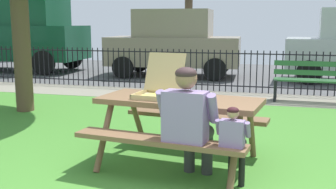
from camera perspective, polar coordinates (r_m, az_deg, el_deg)
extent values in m
cube|color=#458430|center=(4.62, 5.41, -10.62)|extent=(28.00, 10.61, 0.02)
cube|color=gray|center=(9.04, 10.44, -0.50)|extent=(28.00, 1.40, 0.01)
cube|color=#515154|center=(13.05, 11.99, 2.62)|extent=(28.00, 6.73, 0.01)
cube|color=brown|center=(4.63, 1.60, -0.87)|extent=(1.88, 0.98, 0.06)
cube|color=brown|center=(4.16, -1.37, -6.37)|extent=(1.82, 0.50, 0.05)
cube|color=brown|center=(5.24, 3.91, -2.95)|extent=(1.82, 0.50, 0.05)
cylinder|color=brown|center=(4.67, -8.80, -5.74)|extent=(0.12, 0.44, 0.74)
cylinder|color=brown|center=(5.37, -4.24, -3.58)|extent=(0.12, 0.44, 0.74)
cylinder|color=brown|center=(4.13, 9.21, -7.84)|extent=(0.12, 0.44, 0.74)
cylinder|color=brown|center=(4.91, 11.43, -5.04)|extent=(0.12, 0.44, 0.74)
cube|color=tan|center=(4.65, -1.49, -0.36)|extent=(0.51, 0.51, 0.01)
cube|color=silver|center=(4.65, -1.49, -0.28)|extent=(0.47, 0.47, 0.00)
cube|color=tan|center=(4.44, -2.60, -0.49)|extent=(0.46, 0.06, 0.04)
cube|color=tan|center=(4.85, -0.48, 0.41)|extent=(0.46, 0.06, 0.04)
cube|color=tan|center=(4.74, -4.01, 0.15)|extent=(0.06, 0.46, 0.04)
cube|color=tan|center=(4.57, 1.12, -0.20)|extent=(0.06, 0.46, 0.04)
cube|color=tan|center=(4.84, -0.41, 3.18)|extent=(0.48, 0.24, 0.43)
cylinder|color=tan|center=(4.65, -1.49, -0.22)|extent=(0.39, 0.39, 0.01)
cylinder|color=#EECF5C|center=(4.65, -1.49, -0.13)|extent=(0.36, 0.36, 0.00)
cylinder|color=#363636|center=(4.53, 2.98, -7.91)|extent=(0.12, 0.12, 0.44)
cylinder|color=#363636|center=(4.27, 2.07, -5.52)|extent=(0.20, 0.44, 0.15)
cylinder|color=#363636|center=(4.47, 5.42, -8.18)|extent=(0.12, 0.12, 0.44)
cylinder|color=#363636|center=(4.21, 4.64, -5.78)|extent=(0.20, 0.44, 0.15)
cube|color=#8C72A5|center=(3.99, 2.40, -3.22)|extent=(0.44, 0.27, 0.52)
cylinder|color=#8C72A5|center=(4.11, -0.77, -1.35)|extent=(0.11, 0.22, 0.31)
cylinder|color=#8C72A5|center=(3.94, 6.22, -1.90)|extent=(0.11, 0.22, 0.31)
sphere|color=#8C6647|center=(3.94, 2.54, 2.23)|extent=(0.21, 0.21, 0.21)
ellipsoid|color=#362426|center=(3.92, 2.49, 2.94)|extent=(0.21, 0.20, 0.12)
cylinder|color=black|center=(4.22, 8.72, -9.38)|extent=(0.06, 0.06, 0.44)
cylinder|color=black|center=(4.04, 8.43, -6.72)|extent=(0.11, 0.23, 0.08)
cylinder|color=black|center=(4.20, 10.16, -9.53)|extent=(0.06, 0.06, 0.44)
cylinder|color=black|center=(4.02, 9.92, -6.86)|extent=(0.11, 0.23, 0.08)
cube|color=#8C72A5|center=(3.89, 8.84, -5.51)|extent=(0.24, 0.14, 0.28)
cylinder|color=#8C72A5|center=(3.94, 6.98, -4.45)|extent=(0.06, 0.12, 0.17)
cylinder|color=#8C72A5|center=(3.87, 10.96, -4.79)|extent=(0.06, 0.12, 0.17)
sphere|color=tan|center=(3.85, 8.96, -2.56)|extent=(0.11, 0.11, 0.11)
ellipsoid|color=#36141A|center=(3.84, 8.95, -2.18)|extent=(0.11, 0.11, 0.06)
cylinder|color=black|center=(9.62, 10.97, 5.54)|extent=(22.76, 0.03, 0.03)
cylinder|color=black|center=(9.71, 10.83, 1.10)|extent=(22.76, 0.03, 0.03)
cylinder|color=black|center=(12.06, -21.86, 3.90)|extent=(0.02, 0.02, 0.98)
cylinder|color=black|center=(11.98, -21.32, 3.90)|extent=(0.02, 0.02, 0.98)
cylinder|color=black|center=(11.89, -20.78, 3.89)|extent=(0.02, 0.02, 0.98)
cylinder|color=black|center=(11.81, -20.22, 3.89)|extent=(0.02, 0.02, 0.98)
cylinder|color=black|center=(11.73, -19.66, 3.89)|extent=(0.02, 0.02, 0.98)
cylinder|color=black|center=(11.65, -19.09, 3.88)|extent=(0.02, 0.02, 0.98)
cylinder|color=black|center=(11.57, -18.52, 3.87)|extent=(0.02, 0.02, 0.98)
cylinder|color=black|center=(11.49, -17.93, 3.87)|extent=(0.02, 0.02, 0.98)
cylinder|color=black|center=(11.42, -17.34, 3.86)|extent=(0.02, 0.02, 0.98)
cylinder|color=black|center=(11.34, -16.74, 3.86)|extent=(0.02, 0.02, 0.98)
cylinder|color=black|center=(11.27, -16.13, 3.85)|extent=(0.02, 0.02, 0.98)
cylinder|color=black|center=(11.20, -15.52, 3.84)|extent=(0.02, 0.02, 0.98)
cylinder|color=black|center=(11.13, -14.89, 3.83)|extent=(0.02, 0.02, 0.98)
cylinder|color=black|center=(11.06, -14.26, 3.82)|extent=(0.02, 0.02, 0.98)
cylinder|color=black|center=(10.99, -13.62, 3.81)|extent=(0.02, 0.02, 0.98)
cylinder|color=black|center=(10.92, -12.97, 3.80)|extent=(0.02, 0.02, 0.98)
cylinder|color=black|center=(10.86, -12.32, 3.79)|extent=(0.02, 0.02, 0.98)
cylinder|color=black|center=(10.79, -11.65, 3.78)|extent=(0.02, 0.02, 0.98)
cylinder|color=black|center=(10.73, -10.98, 3.77)|extent=(0.02, 0.02, 0.98)
cylinder|color=black|center=(10.67, -10.30, 3.76)|extent=(0.02, 0.02, 0.98)
cylinder|color=black|center=(10.61, -9.62, 3.74)|extent=(0.02, 0.02, 0.98)
cylinder|color=black|center=(10.55, -8.92, 3.73)|extent=(0.02, 0.02, 0.98)
cylinder|color=black|center=(10.50, -8.22, 3.72)|extent=(0.02, 0.02, 0.98)
cylinder|color=black|center=(10.44, -7.51, 3.70)|extent=(0.02, 0.02, 0.98)
cylinder|color=black|center=(10.39, -6.80, 3.68)|extent=(0.02, 0.02, 0.98)
cylinder|color=black|center=(10.34, -6.07, 3.67)|extent=(0.02, 0.02, 0.98)
cylinder|color=black|center=(10.29, -5.34, 3.65)|extent=(0.02, 0.02, 0.98)
cylinder|color=black|center=(10.24, -4.60, 3.63)|extent=(0.02, 0.02, 0.98)
cylinder|color=black|center=(10.19, -3.86, 3.61)|extent=(0.02, 0.02, 0.98)
cylinder|color=black|center=(10.15, -3.11, 3.59)|extent=(0.02, 0.02, 0.98)
cylinder|color=black|center=(10.10, -2.35, 3.57)|extent=(0.02, 0.02, 0.98)
cylinder|color=black|center=(10.06, -1.58, 3.55)|extent=(0.02, 0.02, 0.98)
cylinder|color=black|center=(10.02, -0.81, 3.53)|extent=(0.02, 0.02, 0.98)
cylinder|color=black|center=(9.98, -0.04, 3.50)|extent=(0.02, 0.02, 0.98)
cylinder|color=black|center=(9.95, 0.74, 3.48)|extent=(0.02, 0.02, 0.98)
cylinder|color=black|center=(9.91, 1.53, 3.45)|extent=(0.02, 0.02, 0.98)
cylinder|color=black|center=(9.88, 2.32, 3.43)|extent=(0.02, 0.02, 0.98)
cylinder|color=black|center=(9.85, 3.12, 3.40)|extent=(0.02, 0.02, 0.98)
cylinder|color=black|center=(9.82, 3.92, 3.37)|extent=(0.02, 0.02, 0.98)
cylinder|color=black|center=(9.80, 4.73, 3.35)|extent=(0.02, 0.02, 0.98)
cylinder|color=black|center=(9.77, 5.54, 3.32)|extent=(0.02, 0.02, 0.98)
cylinder|color=black|center=(9.75, 6.36, 3.29)|extent=(0.02, 0.02, 0.98)
cylinder|color=black|center=(9.73, 7.18, 3.26)|extent=(0.02, 0.02, 0.98)
cylinder|color=black|center=(9.71, 8.00, 3.22)|extent=(0.02, 0.02, 0.98)
cylinder|color=black|center=(9.69, 8.82, 3.19)|extent=(0.02, 0.02, 0.98)
cylinder|color=black|center=(9.68, 9.65, 3.16)|extent=(0.02, 0.02, 0.98)
cylinder|color=black|center=(9.67, 10.48, 3.13)|extent=(0.02, 0.02, 0.98)
cylinder|color=black|center=(9.66, 11.31, 3.09)|extent=(0.02, 0.02, 0.98)
cylinder|color=black|center=(9.65, 12.14, 3.06)|extent=(0.02, 0.02, 0.98)
cylinder|color=black|center=(9.64, 12.98, 3.02)|extent=(0.02, 0.02, 0.98)
cylinder|color=black|center=(9.64, 13.81, 2.98)|extent=(0.02, 0.02, 0.98)
cylinder|color=black|center=(9.64, 14.65, 2.95)|extent=(0.02, 0.02, 0.98)
cylinder|color=black|center=(9.64, 15.48, 2.91)|extent=(0.02, 0.02, 0.98)
cylinder|color=black|center=(9.64, 16.32, 2.87)|extent=(0.02, 0.02, 0.98)
cylinder|color=black|center=(9.64, 17.15, 2.83)|extent=(0.02, 0.02, 0.98)
cylinder|color=black|center=(9.65, 17.99, 2.79)|extent=(0.02, 0.02, 0.98)
cylinder|color=black|center=(9.65, 18.82, 2.75)|extent=(0.02, 0.02, 0.98)
cylinder|color=black|center=(9.66, 19.65, 2.71)|extent=(0.02, 0.02, 0.98)
cylinder|color=black|center=(9.68, 20.48, 2.67)|extent=(0.02, 0.02, 0.98)
cylinder|color=black|center=(9.69, 21.31, 2.63)|extent=(0.02, 0.02, 0.98)
cylinder|color=black|center=(9.71, 22.13, 2.59)|extent=(0.02, 0.02, 0.98)
cube|color=#306537|center=(9.04, 19.51, 1.94)|extent=(1.60, 0.14, 0.04)
cube|color=#306537|center=(8.90, 19.55, 1.82)|extent=(1.60, 0.14, 0.04)
cube|color=#306537|center=(8.77, 19.59, 1.70)|extent=(1.60, 0.14, 0.04)
cube|color=#306537|center=(8.68, 19.68, 2.82)|extent=(1.60, 0.10, 0.11)
cube|color=#306537|center=(8.66, 19.75, 4.00)|extent=(1.60, 0.10, 0.11)
cube|color=black|center=(8.88, 14.59, 0.62)|extent=(0.06, 0.44, 0.44)
cylinder|color=brown|center=(7.93, -19.56, 6.90)|extent=(0.31, 0.31, 2.53)
cube|color=#10442A|center=(14.82, -20.50, 6.77)|extent=(4.78, 2.17, 1.10)
cube|color=#10442A|center=(14.81, -20.75, 10.74)|extent=(3.48, 1.88, 0.96)
cube|color=#262D38|center=(14.24, -16.96, 11.01)|extent=(0.12, 1.67, 0.82)
cylinder|color=black|center=(13.19, -16.83, 4.17)|extent=(0.76, 0.14, 0.76)
cylinder|color=black|center=(14.92, -13.14, 4.96)|extent=(0.76, 0.14, 0.76)
cube|color=gray|center=(12.45, 0.80, 6.03)|extent=(3.99, 1.95, 0.84)
cube|color=gray|center=(12.43, 0.81, 9.81)|extent=(2.29, 1.64, 0.80)
cube|color=#262D38|center=(12.31, 4.13, 9.78)|extent=(0.13, 1.46, 0.68)
cylinder|color=black|center=(11.46, 6.50, 3.42)|extent=(0.65, 0.15, 0.64)
cylinder|color=black|center=(13.16, 7.21, 4.24)|extent=(0.65, 0.15, 0.64)
cylinder|color=black|center=(12.00, -6.24, 3.71)|extent=(0.65, 0.15, 0.64)
cylinder|color=black|center=(13.63, -4.00, 4.49)|extent=(0.65, 0.15, 0.64)
cylinder|color=black|center=(11.34, 18.85, 2.88)|extent=(0.64, 0.14, 0.64)
cylinder|color=black|center=(13.05, 18.78, 3.74)|extent=(0.64, 0.14, 0.64)
cylinder|color=brown|center=(20.82, -14.77, 9.73)|extent=(0.41, 0.41, 3.30)
cylinder|color=brown|center=(18.50, 2.85, 9.70)|extent=(0.34, 0.34, 3.07)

